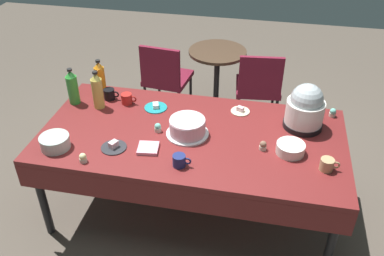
% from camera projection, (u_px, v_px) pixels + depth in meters
% --- Properties ---
extents(ground, '(9.00, 9.00, 0.00)m').
position_uv_depth(ground, '(192.00, 207.00, 3.45)').
color(ground, brown).
extents(potluck_table, '(2.20, 1.10, 0.75)m').
position_uv_depth(potluck_table, '(192.00, 141.00, 3.06)').
color(potluck_table, maroon).
rests_on(potluck_table, ground).
extents(frosted_layer_cake, '(0.31, 0.31, 0.13)m').
position_uv_depth(frosted_layer_cake, '(187.00, 127.00, 2.98)').
color(frosted_layer_cake, silver).
rests_on(frosted_layer_cake, potluck_table).
extents(slow_cooker, '(0.29, 0.29, 0.35)m').
position_uv_depth(slow_cooker, '(305.00, 108.00, 3.00)').
color(slow_cooker, black).
rests_on(slow_cooker, potluck_table).
extents(glass_salad_bowl, '(0.20, 0.20, 0.09)m').
position_uv_depth(glass_salad_bowl, '(55.00, 142.00, 2.86)').
color(glass_salad_bowl, '#B2C6BC').
rests_on(glass_salad_bowl, potluck_table).
extents(ceramic_snack_bowl, '(0.19, 0.19, 0.07)m').
position_uv_depth(ceramic_snack_bowl, '(290.00, 148.00, 2.82)').
color(ceramic_snack_bowl, silver).
rests_on(ceramic_snack_bowl, potluck_table).
extents(dessert_plate_cream, '(0.15, 0.15, 0.04)m').
position_uv_depth(dessert_plate_cream, '(240.00, 111.00, 3.26)').
color(dessert_plate_cream, beige).
rests_on(dessert_plate_cream, potluck_table).
extents(dessert_plate_teal, '(0.18, 0.18, 0.04)m').
position_uv_depth(dessert_plate_teal, '(156.00, 107.00, 3.30)').
color(dessert_plate_teal, teal).
rests_on(dessert_plate_teal, potluck_table).
extents(dessert_plate_charcoal, '(0.18, 0.18, 0.05)m').
position_uv_depth(dessert_plate_charcoal, '(114.00, 146.00, 2.87)').
color(dessert_plate_charcoal, '#2D2D33').
rests_on(dessert_plate_charcoal, potluck_table).
extents(cupcake_lemon, '(0.05, 0.05, 0.07)m').
position_uv_depth(cupcake_lemon, '(83.00, 158.00, 2.74)').
color(cupcake_lemon, beige).
rests_on(cupcake_lemon, potluck_table).
extents(cupcake_vanilla, '(0.05, 0.05, 0.07)m').
position_uv_depth(cupcake_vanilla, '(263.00, 146.00, 2.85)').
color(cupcake_vanilla, beige).
rests_on(cupcake_vanilla, potluck_table).
extents(cupcake_berry, '(0.05, 0.05, 0.07)m').
position_uv_depth(cupcake_berry, '(333.00, 113.00, 3.19)').
color(cupcake_berry, beige).
rests_on(cupcake_berry, potluck_table).
extents(cupcake_cocoa, '(0.05, 0.05, 0.07)m').
position_uv_depth(cupcake_cocoa, '(158.00, 128.00, 3.03)').
color(cupcake_cocoa, beige).
rests_on(cupcake_cocoa, potluck_table).
extents(soda_bottle_orange_juice, '(0.08, 0.08, 0.30)m').
position_uv_depth(soda_bottle_orange_juice, '(100.00, 78.00, 3.43)').
color(soda_bottle_orange_juice, orange).
rests_on(soda_bottle_orange_juice, potluck_table).
extents(soda_bottle_ginger_ale, '(0.09, 0.09, 0.31)m').
position_uv_depth(soda_bottle_ginger_ale, '(97.00, 91.00, 3.24)').
color(soda_bottle_ginger_ale, gold).
rests_on(soda_bottle_ginger_ale, potluck_table).
extents(soda_bottle_lime_soda, '(0.09, 0.09, 0.30)m').
position_uv_depth(soda_bottle_lime_soda, '(73.00, 87.00, 3.30)').
color(soda_bottle_lime_soda, green).
rests_on(soda_bottle_lime_soda, potluck_table).
extents(coffee_mug_black, '(0.13, 0.09, 0.09)m').
position_uv_depth(coffee_mug_black, '(110.00, 94.00, 3.40)').
color(coffee_mug_black, black).
rests_on(coffee_mug_black, potluck_table).
extents(coffee_mug_tan, '(0.13, 0.09, 0.08)m').
position_uv_depth(coffee_mug_tan, '(327.00, 165.00, 2.67)').
color(coffee_mug_tan, tan).
rests_on(coffee_mug_tan, potluck_table).
extents(coffee_mug_red, '(0.13, 0.09, 0.09)m').
position_uv_depth(coffee_mug_red, '(127.00, 99.00, 3.34)').
color(coffee_mug_red, '#B2231E').
rests_on(coffee_mug_red, potluck_table).
extents(coffee_mug_navy, '(0.12, 0.09, 0.08)m').
position_uv_depth(coffee_mug_navy, '(180.00, 161.00, 2.70)').
color(coffee_mug_navy, navy).
rests_on(coffee_mug_navy, potluck_table).
extents(paper_napkin_stack, '(0.16, 0.16, 0.02)m').
position_uv_depth(paper_napkin_stack, '(148.00, 148.00, 2.86)').
color(paper_napkin_stack, pink).
rests_on(paper_napkin_stack, potluck_table).
extents(maroon_chair_left, '(0.49, 0.49, 0.85)m').
position_uv_depth(maroon_chair_left, '(165.00, 76.00, 4.32)').
color(maroon_chair_left, maroon).
rests_on(maroon_chair_left, ground).
extents(maroon_chair_right, '(0.49, 0.49, 0.85)m').
position_uv_depth(maroon_chair_right, '(259.00, 85.00, 4.16)').
color(maroon_chair_right, maroon).
rests_on(maroon_chair_right, ground).
extents(round_cafe_table, '(0.60, 0.60, 0.72)m').
position_uv_depth(round_cafe_table, '(217.00, 70.00, 4.42)').
color(round_cafe_table, '#473323').
rests_on(round_cafe_table, ground).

